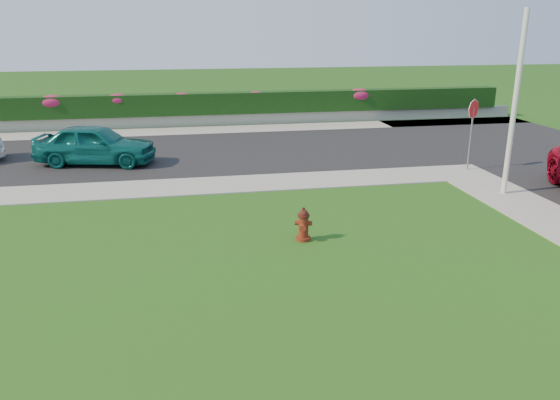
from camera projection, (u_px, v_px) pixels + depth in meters
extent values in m
plane|color=black|center=(349.00, 316.00, 9.99)|extent=(120.00, 120.00, 0.00)
cube|color=black|center=(128.00, 155.00, 22.21)|extent=(26.00, 8.00, 0.04)
cube|color=gray|center=(83.00, 192.00, 17.36)|extent=(24.00, 2.00, 0.04)
cube|color=gray|center=(460.00, 173.00, 19.63)|extent=(2.00, 2.00, 0.04)
cube|color=gray|center=(217.00, 130.00, 27.59)|extent=(34.00, 2.00, 0.04)
cube|color=gray|center=(214.00, 120.00, 28.91)|extent=(34.00, 0.40, 0.60)
cube|color=black|center=(214.00, 103.00, 28.74)|extent=(32.00, 0.90, 1.10)
cylinder|color=#52120C|center=(303.00, 238.00, 13.52)|extent=(0.36, 0.36, 0.09)
cylinder|color=#52120C|center=(303.00, 226.00, 13.42)|extent=(0.25, 0.25, 0.56)
cylinder|color=black|center=(304.00, 216.00, 13.33)|extent=(0.30, 0.30, 0.05)
sphere|color=black|center=(304.00, 214.00, 13.32)|extent=(0.25, 0.25, 0.25)
cylinder|color=black|center=(304.00, 209.00, 13.28)|extent=(0.07, 0.07, 0.07)
cylinder|color=#52120C|center=(297.00, 223.00, 13.41)|extent=(0.14, 0.14, 0.12)
cylinder|color=#52120C|center=(310.00, 223.00, 13.37)|extent=(0.14, 0.14, 0.12)
cylinder|color=#52120C|center=(303.00, 228.00, 13.26)|extent=(0.19, 0.17, 0.16)
imported|color=#0B5754|center=(95.00, 144.00, 20.55)|extent=(4.72, 2.74, 1.51)
cylinder|color=silver|center=(515.00, 105.00, 16.34)|extent=(0.16, 0.16, 5.57)
cylinder|color=slate|center=(470.00, 139.00, 19.68)|extent=(0.06, 0.06, 2.29)
cylinder|color=red|center=(474.00, 109.00, 19.35)|extent=(0.58, 0.38, 0.67)
cylinder|color=white|center=(474.00, 109.00, 19.35)|extent=(0.61, 0.39, 0.71)
ellipsoid|color=#B31E62|center=(52.00, 102.00, 27.16)|extent=(1.38, 0.89, 0.69)
ellipsoid|color=#B31E62|center=(118.00, 100.00, 27.70)|extent=(1.21, 0.78, 0.60)
ellipsoid|color=#B31E62|center=(182.00, 98.00, 28.26)|extent=(1.06, 0.68, 0.53)
ellipsoid|color=#B31E62|center=(256.00, 96.00, 28.93)|extent=(1.02, 0.65, 0.51)
ellipsoid|color=#B31E62|center=(359.00, 95.00, 29.95)|extent=(1.41, 0.91, 0.71)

